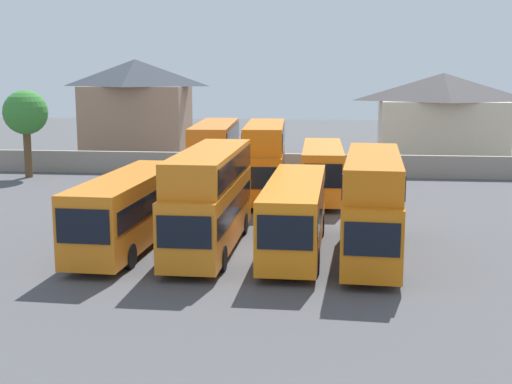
{
  "coord_description": "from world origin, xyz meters",
  "views": [
    {
      "loc": [
        3.77,
        -31.25,
        8.47
      ],
      "look_at": [
        0.0,
        3.0,
        2.35
      ],
      "focal_mm": 48.41,
      "sensor_mm": 36.0,
      "label": 1
    }
  ],
  "objects_px": {
    "bus_7": "(322,169)",
    "house_terrace_left": "(136,109)",
    "bus_2": "(210,194)",
    "bus_1": "(129,207)",
    "bus_4": "(373,200)",
    "house_terrace_centre": "(442,118)",
    "tree_left_of_lot": "(26,114)",
    "bus_5": "(215,156)",
    "bus_6": "(265,157)",
    "bus_3": "(295,211)"
  },
  "relations": [
    {
      "from": "bus_4",
      "to": "bus_6",
      "type": "bearing_deg",
      "value": -152.8
    },
    {
      "from": "bus_1",
      "to": "house_terrace_centre",
      "type": "bearing_deg",
      "value": 150.88
    },
    {
      "from": "bus_1",
      "to": "bus_3",
      "type": "height_order",
      "value": "bus_1"
    },
    {
      "from": "bus_2",
      "to": "bus_7",
      "type": "xyz_separation_m",
      "value": [
        5.1,
        13.79,
        -0.67
      ]
    },
    {
      "from": "bus_1",
      "to": "bus_3",
      "type": "xyz_separation_m",
      "value": [
        7.95,
        0.11,
        -0.06
      ]
    },
    {
      "from": "house_terrace_left",
      "to": "bus_7",
      "type": "bearing_deg",
      "value": -46.31
    },
    {
      "from": "bus_6",
      "to": "house_terrace_centre",
      "type": "height_order",
      "value": "house_terrace_centre"
    },
    {
      "from": "house_terrace_left",
      "to": "house_terrace_centre",
      "type": "xyz_separation_m",
      "value": [
        28.28,
        -0.76,
        -0.63
      ]
    },
    {
      "from": "bus_5",
      "to": "bus_4",
      "type": "bearing_deg",
      "value": 30.4
    },
    {
      "from": "bus_1",
      "to": "bus_5",
      "type": "bearing_deg",
      "value": 174.72
    },
    {
      "from": "bus_2",
      "to": "bus_6",
      "type": "relative_size",
      "value": 1.07
    },
    {
      "from": "bus_1",
      "to": "bus_6",
      "type": "bearing_deg",
      "value": 161.2
    },
    {
      "from": "bus_7",
      "to": "house_terrace_centre",
      "type": "distance_m",
      "value": 20.88
    },
    {
      "from": "house_terrace_left",
      "to": "bus_6",
      "type": "bearing_deg",
      "value": -53.39
    },
    {
      "from": "bus_6",
      "to": "house_terrace_left",
      "type": "distance_m",
      "value": 23.77
    },
    {
      "from": "bus_7",
      "to": "house_terrace_left",
      "type": "height_order",
      "value": "house_terrace_left"
    },
    {
      "from": "bus_1",
      "to": "tree_left_of_lot",
      "type": "height_order",
      "value": "tree_left_of_lot"
    },
    {
      "from": "bus_2",
      "to": "tree_left_of_lot",
      "type": "height_order",
      "value": "tree_left_of_lot"
    },
    {
      "from": "bus_3",
      "to": "bus_5",
      "type": "relative_size",
      "value": 1.02
    },
    {
      "from": "bus_7",
      "to": "house_terrace_left",
      "type": "relative_size",
      "value": 1.06
    },
    {
      "from": "bus_2",
      "to": "bus_7",
      "type": "distance_m",
      "value": 14.72
    },
    {
      "from": "bus_4",
      "to": "house_terrace_centre",
      "type": "relative_size",
      "value": 0.96
    },
    {
      "from": "bus_4",
      "to": "bus_5",
      "type": "relative_size",
      "value": 0.98
    },
    {
      "from": "bus_4",
      "to": "tree_left_of_lot",
      "type": "xyz_separation_m",
      "value": [
        -25.92,
        21.15,
        2.41
      ]
    },
    {
      "from": "bus_4",
      "to": "house_terrace_centre",
      "type": "distance_m",
      "value": 33.33
    },
    {
      "from": "bus_4",
      "to": "bus_7",
      "type": "bearing_deg",
      "value": -167.04
    },
    {
      "from": "bus_1",
      "to": "bus_4",
      "type": "xyz_separation_m",
      "value": [
        11.49,
        -0.46,
        0.65
      ]
    },
    {
      "from": "bus_3",
      "to": "bus_4",
      "type": "bearing_deg",
      "value": 81.69
    },
    {
      "from": "bus_1",
      "to": "bus_6",
      "type": "height_order",
      "value": "bus_6"
    },
    {
      "from": "bus_2",
      "to": "house_terrace_left",
      "type": "distance_m",
      "value": 35.07
    },
    {
      "from": "bus_3",
      "to": "tree_left_of_lot",
      "type": "xyz_separation_m",
      "value": [
        -22.38,
        20.58,
        3.12
      ]
    },
    {
      "from": "bus_3",
      "to": "bus_7",
      "type": "height_order",
      "value": "bus_7"
    },
    {
      "from": "tree_left_of_lot",
      "to": "house_terrace_centre",
      "type": "bearing_deg",
      "value": 18.31
    },
    {
      "from": "bus_5",
      "to": "bus_2",
      "type": "bearing_deg",
      "value": 5.19
    },
    {
      "from": "bus_2",
      "to": "bus_5",
      "type": "height_order",
      "value": "bus_5"
    },
    {
      "from": "bus_7",
      "to": "house_terrace_left",
      "type": "bearing_deg",
      "value": -137.48
    },
    {
      "from": "bus_3",
      "to": "bus_2",
      "type": "bearing_deg",
      "value": -88.65
    },
    {
      "from": "bus_6",
      "to": "tree_left_of_lot",
      "type": "height_order",
      "value": "tree_left_of_lot"
    },
    {
      "from": "bus_4",
      "to": "tree_left_of_lot",
      "type": "distance_m",
      "value": 33.54
    },
    {
      "from": "bus_5",
      "to": "bus_7",
      "type": "height_order",
      "value": "bus_5"
    },
    {
      "from": "bus_2",
      "to": "bus_5",
      "type": "xyz_separation_m",
      "value": [
        -2.11,
        13.87,
        0.1
      ]
    },
    {
      "from": "bus_4",
      "to": "bus_6",
      "type": "height_order",
      "value": "bus_6"
    },
    {
      "from": "bus_3",
      "to": "bus_5",
      "type": "xyz_separation_m",
      "value": [
        -6.12,
        13.83,
        0.85
      ]
    },
    {
      "from": "bus_1",
      "to": "house_terrace_left",
      "type": "relative_size",
      "value": 1.13
    },
    {
      "from": "bus_5",
      "to": "bus_7",
      "type": "xyz_separation_m",
      "value": [
        7.21,
        -0.07,
        -0.77
      ]
    },
    {
      "from": "bus_7",
      "to": "house_terrace_left",
      "type": "xyz_separation_m",
      "value": [
        -17.93,
        18.77,
        2.8
      ]
    },
    {
      "from": "bus_3",
      "to": "house_terrace_centre",
      "type": "height_order",
      "value": "house_terrace_centre"
    },
    {
      "from": "bus_6",
      "to": "tree_left_of_lot",
      "type": "relative_size",
      "value": 1.5
    },
    {
      "from": "bus_6",
      "to": "bus_1",
      "type": "bearing_deg",
      "value": -24.12
    },
    {
      "from": "bus_5",
      "to": "bus_6",
      "type": "height_order",
      "value": "bus_6"
    }
  ]
}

